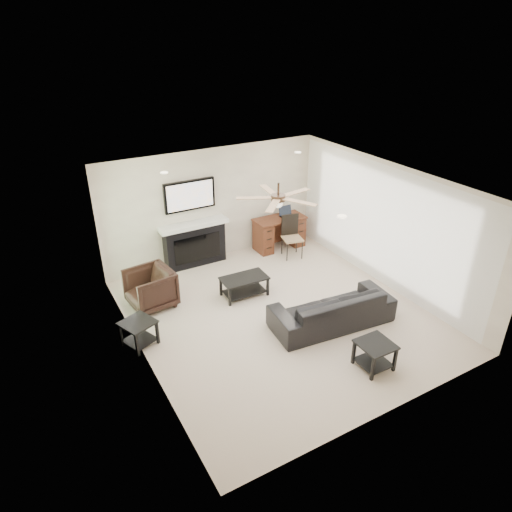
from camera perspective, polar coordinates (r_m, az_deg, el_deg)
The scene contains 10 objects.
room_shell at distance 7.83m, azimuth 3.95°, elevation 3.56°, with size 5.50×5.54×2.52m.
sofa at distance 8.20m, azimuth 9.49°, elevation -6.46°, with size 2.19×0.85×0.64m, color black.
armchair at distance 8.78m, azimuth -13.06°, elevation -3.97°, with size 0.79×0.82×0.74m, color black.
coffee_table at distance 8.96m, azimuth -1.48°, elevation -3.82°, with size 0.90×0.50×0.40m, color black.
end_table_near at distance 7.44m, azimuth 14.56°, elevation -11.92°, with size 0.52×0.52×0.45m, color black.
end_table_left at distance 7.90m, azimuth -14.41°, elevation -9.33°, with size 0.50×0.50×0.45m, color black.
fireplace_unit at distance 9.85m, azimuth -7.79°, elevation 3.88°, with size 1.52×0.34×1.91m, color black.
desk at distance 10.80m, azimuth 2.93°, elevation 2.91°, with size 1.22×0.56×0.76m, color #3A1C0E.
desk_chair at distance 10.34m, azimuth 4.57°, elevation 2.35°, with size 0.42×0.44×0.97m, color black.
laptop at distance 10.69m, azimuth 3.96°, elevation 5.51°, with size 0.33×0.24×0.23m, color black.
Camera 1 is at (-3.82, -5.88, 4.81)m, focal length 32.00 mm.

